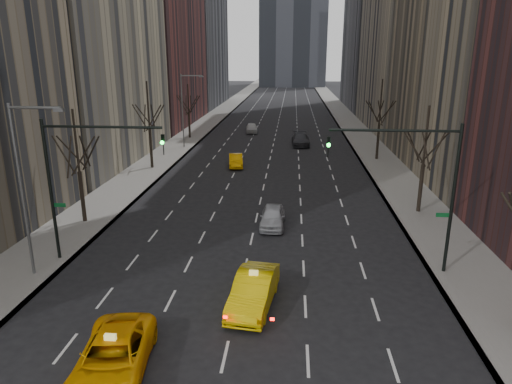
# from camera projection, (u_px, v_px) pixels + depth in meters

# --- Properties ---
(sidewalk_left) EXTENTS (4.50, 320.00, 0.15)m
(sidewalk_left) POSITION_uv_depth(u_px,v_px,m) (210.00, 120.00, 81.83)
(sidewalk_left) COLOR slate
(sidewalk_left) RESTS_ON ground
(sidewalk_right) EXTENTS (4.50, 320.00, 0.15)m
(sidewalk_right) POSITION_uv_depth(u_px,v_px,m) (348.00, 122.00, 79.97)
(sidewalk_right) COLOR slate
(sidewalk_right) RESTS_ON ground
(tree_lw_b) EXTENTS (3.36, 3.50, 7.82)m
(tree_lw_b) POSITION_uv_depth(u_px,v_px,m) (79.00, 172.00, 31.13)
(tree_lw_b) COLOR black
(tree_lw_b) RESTS_ON ground
(tree_lw_c) EXTENTS (3.36, 3.50, 8.74)m
(tree_lw_c) POSITION_uv_depth(u_px,v_px,m) (150.00, 130.00, 46.31)
(tree_lw_c) COLOR black
(tree_lw_c) RESTS_ON ground
(tree_lw_d) EXTENTS (3.36, 3.50, 7.36)m
(tree_lw_d) POSITION_uv_depth(u_px,v_px,m) (189.00, 113.00, 63.63)
(tree_lw_d) COLOR black
(tree_lw_d) RESTS_ON ground
(tree_rw_b) EXTENTS (3.36, 3.50, 7.82)m
(tree_rw_b) POSITION_uv_depth(u_px,v_px,m) (423.00, 165.00, 33.13)
(tree_rw_b) COLOR black
(tree_rw_b) RESTS_ON ground
(tree_rw_c) EXTENTS (3.36, 3.50, 8.74)m
(tree_rw_c) POSITION_uv_depth(u_px,v_px,m) (379.00, 124.00, 50.22)
(tree_rw_c) COLOR black
(tree_rw_c) RESTS_ON ground
(traffic_mast_left) EXTENTS (6.69, 0.39, 8.00)m
(traffic_mast_left) POSITION_uv_depth(u_px,v_px,m) (78.00, 168.00, 24.67)
(traffic_mast_left) COLOR black
(traffic_mast_left) RESTS_ON ground
(traffic_mast_right) EXTENTS (6.69, 0.39, 8.00)m
(traffic_mast_right) POSITION_uv_depth(u_px,v_px,m) (422.00, 175.00, 23.29)
(traffic_mast_right) COLOR black
(traffic_mast_right) RESTS_ON ground
(streetlight_near) EXTENTS (2.83, 0.22, 9.00)m
(streetlight_near) POSITION_uv_depth(u_px,v_px,m) (26.00, 175.00, 22.86)
(streetlight_near) COLOR slate
(streetlight_near) RESTS_ON ground
(streetlight_far) EXTENTS (2.83, 0.22, 9.00)m
(streetlight_far) POSITION_uv_depth(u_px,v_px,m) (185.00, 103.00, 56.27)
(streetlight_far) COLOR slate
(streetlight_far) RESTS_ON ground
(taxi_suv) EXTENTS (3.12, 5.64, 1.49)m
(taxi_suv) POSITION_uv_depth(u_px,v_px,m) (113.00, 358.00, 16.69)
(taxi_suv) COLOR #FFAD05
(taxi_suv) RESTS_ON ground
(taxi_sedan) EXTENTS (2.33, 5.08, 1.61)m
(taxi_sedan) POSITION_uv_depth(u_px,v_px,m) (254.00, 290.00, 21.32)
(taxi_sedan) COLOR #E9C404
(taxi_sedan) RESTS_ON ground
(silver_sedan_ahead) EXTENTS (1.70, 4.09, 1.39)m
(silver_sedan_ahead) POSITION_uv_depth(u_px,v_px,m) (273.00, 217.00, 31.37)
(silver_sedan_ahead) COLOR #ADAFB6
(silver_sedan_ahead) RESTS_ON ground
(far_taxi) EXTENTS (1.95, 4.18, 1.33)m
(far_taxi) POSITION_uv_depth(u_px,v_px,m) (236.00, 160.00, 48.17)
(far_taxi) COLOR #FEAA05
(far_taxi) RESTS_ON ground
(far_suv_grey) EXTENTS (2.43, 5.55, 1.59)m
(far_suv_grey) POSITION_uv_depth(u_px,v_px,m) (301.00, 139.00, 59.57)
(far_suv_grey) COLOR #2D2D32
(far_suv_grey) RESTS_ON ground
(far_car_white) EXTENTS (2.08, 4.34, 1.43)m
(far_car_white) POSITION_uv_depth(u_px,v_px,m) (252.00, 128.00, 69.20)
(far_car_white) COLOR silver
(far_car_white) RESTS_ON ground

